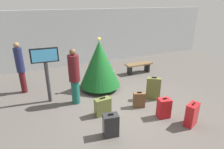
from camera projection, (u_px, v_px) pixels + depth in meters
ground_plane at (123, 106)px, 6.31m from camera, size 16.00×16.00×0.00m
back_wall at (80, 38)px, 9.97m from camera, size 16.00×0.20×2.84m
holiday_tree at (100, 64)px, 7.19m from camera, size 1.55×1.55×2.02m
flight_info_kiosk at (46, 66)px, 6.14m from camera, size 0.86×0.16×1.87m
waiting_bench at (139, 66)px, 9.03m from camera, size 1.29×0.44×0.48m
traveller_0 at (74, 76)px, 6.15m from camera, size 0.43×0.43×1.88m
traveller_1 at (20, 66)px, 6.89m from camera, size 0.32×0.32×1.91m
suitcase_0 at (164, 108)px, 5.62m from camera, size 0.41×0.34×0.63m
suitcase_1 at (103, 107)px, 5.74m from camera, size 0.50×0.26×0.59m
suitcase_2 at (111, 125)px, 4.85m from camera, size 0.43×0.33×0.65m
suitcase_3 at (192, 115)px, 5.25m from camera, size 0.48×0.37×0.69m
suitcase_4 at (153, 89)px, 6.63m from camera, size 0.49×0.41×0.83m
suitcase_5 at (139, 100)px, 6.17m from camera, size 0.42×0.30×0.54m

